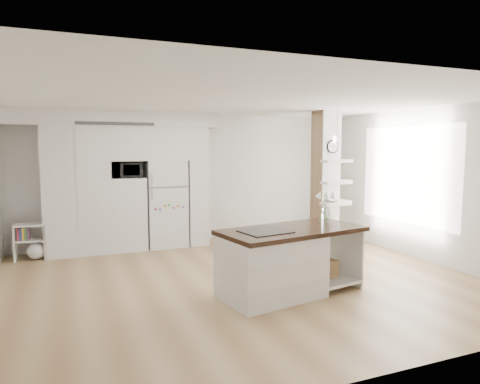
# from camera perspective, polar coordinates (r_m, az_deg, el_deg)

# --- Properties ---
(floor) EXTENTS (7.00, 6.00, 0.01)m
(floor) POSITION_cam_1_polar(r_m,az_deg,el_deg) (6.62, -0.17, -11.68)
(floor) COLOR tan
(floor) RESTS_ON ground
(room) EXTENTS (7.04, 6.04, 2.72)m
(room) POSITION_cam_1_polar(r_m,az_deg,el_deg) (6.31, -0.18, 4.58)
(room) COLOR white
(room) RESTS_ON ground
(cabinet_wall) EXTENTS (4.00, 0.71, 2.70)m
(cabinet_wall) POSITION_cam_1_polar(r_m,az_deg,el_deg) (8.59, -15.96, 2.40)
(cabinet_wall) COLOR white
(cabinet_wall) RESTS_ON floor
(refrigerator) EXTENTS (0.78, 0.69, 1.75)m
(refrigerator) POSITION_cam_1_polar(r_m,az_deg,el_deg) (8.81, -9.87, -1.50)
(refrigerator) COLOR white
(refrigerator) RESTS_ON floor
(column) EXTENTS (0.69, 0.90, 2.70)m
(column) POSITION_cam_1_polar(r_m,az_deg,el_deg) (8.46, 12.04, 1.39)
(column) COLOR silver
(column) RESTS_ON floor
(window) EXTENTS (0.00, 2.40, 2.40)m
(window) POSITION_cam_1_polar(r_m,az_deg,el_deg) (8.49, 21.41, 2.13)
(window) COLOR white
(window) RESTS_ON room
(pendant_light) EXTENTS (0.12, 0.12, 0.10)m
(pendant_light) POSITION_cam_1_polar(r_m,az_deg,el_deg) (7.24, 12.05, 6.73)
(pendant_light) COLOR white
(pendant_light) RESTS_ON room
(kitchen_island) EXTENTS (2.14, 1.29, 1.47)m
(kitchen_island) POSITION_cam_1_polar(r_m,az_deg,el_deg) (5.88, 5.16, -9.20)
(kitchen_island) COLOR white
(kitchen_island) RESTS_ON floor
(bookshelf) EXTENTS (0.57, 0.35, 0.65)m
(bookshelf) POSITION_cam_1_polar(r_m,az_deg,el_deg) (8.56, -25.88, -6.23)
(bookshelf) COLOR white
(bookshelf) RESTS_ON floor
(floor_plant_a) EXTENTS (0.27, 0.23, 0.43)m
(floor_plant_a) POSITION_cam_1_polar(r_m,az_deg,el_deg) (8.71, 10.22, -5.99)
(floor_plant_a) COLOR #477C31
(floor_plant_a) RESTS_ON floor
(floor_plant_b) EXTENTS (0.29, 0.29, 0.49)m
(floor_plant_b) POSITION_cam_1_polar(r_m,az_deg,el_deg) (10.07, 10.49, -4.19)
(floor_plant_b) COLOR #477C31
(floor_plant_b) RESTS_ON floor
(microwave) EXTENTS (0.54, 0.37, 0.30)m
(microwave) POSITION_cam_1_polar(r_m,az_deg,el_deg) (8.56, -14.79, 2.85)
(microwave) COLOR #2D2D2D
(microwave) RESTS_ON cabinet_wall
(shelf_plant) EXTENTS (0.27, 0.23, 0.30)m
(shelf_plant) POSITION_cam_1_polar(r_m,az_deg,el_deg) (8.73, 12.82, 2.66)
(shelf_plant) COLOR #477C31
(shelf_plant) RESTS_ON column
(decor_bowl) EXTENTS (0.22, 0.22, 0.05)m
(decor_bowl) POSITION_cam_1_polar(r_m,az_deg,el_deg) (8.26, 12.43, -1.16)
(decor_bowl) COLOR white
(decor_bowl) RESTS_ON column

